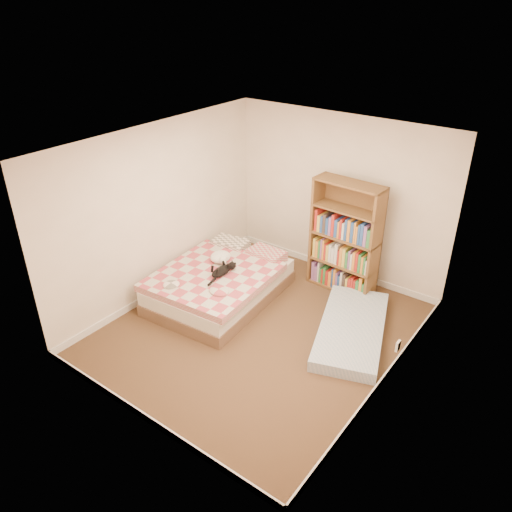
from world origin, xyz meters
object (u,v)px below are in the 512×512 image
Objects in this scene: bed at (222,282)px; bookshelf at (344,252)px; floor_mattress at (352,329)px; black_cat at (223,270)px; white_dog at (220,257)px.

bed is 1.24× the size of bookshelf.
black_cat reaches higher than floor_mattress.
white_dog is at bearing 127.67° from bed.
floor_mattress is 2.92× the size of black_cat.
bed is at bearing 169.89° from floor_mattress.
white_dog is at bearing 165.53° from floor_mattress.
bed is at bearing -131.64° from bookshelf.
black_cat reaches higher than bed.
bookshelf is (1.28, 1.29, 0.36)m from bed.
bookshelf is 1.82m from black_cat.
black_cat is (-1.16, -1.40, -0.06)m from bookshelf.
bed is 0.34m from black_cat.
bookshelf is 1.29m from floor_mattress.
black_cat is 1.65× the size of white_dog.
bookshelf reaches higher than bed.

